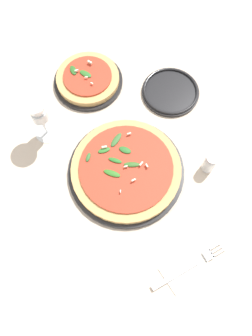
{
  "coord_description": "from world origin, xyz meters",
  "views": [
    {
      "loc": [
        -0.27,
        -0.23,
        0.83
      ],
      "look_at": [
        -0.04,
        0.0,
        0.03
      ],
      "focal_mm": 35.0,
      "sensor_mm": 36.0,
      "label": 1
    }
  ],
  "objects_px": {
    "side_plate_white": "(171,91)",
    "shaker_pepper": "(210,163)",
    "pizza_personal_side": "(88,80)",
    "pizza_arugula_main": "(126,170)",
    "fork": "(189,267)",
    "wine_glass": "(38,112)"
  },
  "relations": [
    {
      "from": "side_plate_white",
      "to": "shaker_pepper",
      "type": "relative_size",
      "value": 2.57
    },
    {
      "from": "pizza_personal_side",
      "to": "pizza_arugula_main",
      "type": "bearing_deg",
      "value": -114.81
    },
    {
      "from": "side_plate_white",
      "to": "fork",
      "type": "bearing_deg",
      "value": -134.11
    },
    {
      "from": "pizza_personal_side",
      "to": "wine_glass",
      "type": "bearing_deg",
      "value": -168.87
    },
    {
      "from": "pizza_personal_side",
      "to": "wine_glass",
      "type": "distance_m",
      "value": 0.23
    },
    {
      "from": "side_plate_white",
      "to": "shaker_pepper",
      "type": "xyz_separation_m",
      "value": [
        -0.12,
        -0.23,
        0.02
      ]
    },
    {
      "from": "pizza_arugula_main",
      "to": "fork",
      "type": "bearing_deg",
      "value": -104.81
    },
    {
      "from": "wine_glass",
      "to": "fork",
      "type": "height_order",
      "value": "wine_glass"
    },
    {
      "from": "pizza_personal_side",
      "to": "fork",
      "type": "height_order",
      "value": "pizza_personal_side"
    },
    {
      "from": "wine_glass",
      "to": "pizza_arugula_main",
      "type": "bearing_deg",
      "value": -74.47
    },
    {
      "from": "pizza_arugula_main",
      "to": "pizza_personal_side",
      "type": "height_order",
      "value": "same"
    },
    {
      "from": "shaker_pepper",
      "to": "fork",
      "type": "bearing_deg",
      "value": -151.12
    },
    {
      "from": "pizza_arugula_main",
      "to": "wine_glass",
      "type": "height_order",
      "value": "wine_glass"
    },
    {
      "from": "fork",
      "to": "side_plate_white",
      "type": "bearing_deg",
      "value": 63.07
    },
    {
      "from": "wine_glass",
      "to": "shaker_pepper",
      "type": "relative_size",
      "value": 2.4
    },
    {
      "from": "wine_glass",
      "to": "fork",
      "type": "distance_m",
      "value": 0.54
    },
    {
      "from": "pizza_personal_side",
      "to": "side_plate_white",
      "type": "xyz_separation_m",
      "value": [
        0.15,
        -0.21,
        -0.01
      ]
    },
    {
      "from": "pizza_arugula_main",
      "to": "fork",
      "type": "relative_size",
      "value": 1.55
    },
    {
      "from": "fork",
      "to": "shaker_pepper",
      "type": "relative_size",
      "value": 3.02
    },
    {
      "from": "fork",
      "to": "side_plate_white",
      "type": "relative_size",
      "value": 1.17
    },
    {
      "from": "pizza_arugula_main",
      "to": "wine_glass",
      "type": "bearing_deg",
      "value": 105.53
    },
    {
      "from": "pizza_personal_side",
      "to": "shaker_pepper",
      "type": "xyz_separation_m",
      "value": [
        0.03,
        -0.44,
        0.02
      ]
    }
  ]
}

